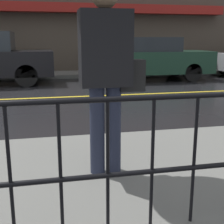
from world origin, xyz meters
TOP-DOWN VIEW (x-y plane):
  - ground_plane at (0.00, 0.00)m, footprint 80.00×80.00m
  - sidewalk_far at (0.00, 4.49)m, footprint 28.00×1.63m
  - lane_marking at (0.00, 0.00)m, footprint 25.20×0.12m
  - car_dark_green at (4.37, 2.75)m, footprint 4.34×1.76m

SIDE VIEW (x-z plane):
  - ground_plane at x=0.00m, z-range 0.00..0.00m
  - lane_marking at x=0.00m, z-range 0.00..0.01m
  - sidewalk_far at x=0.00m, z-range 0.00..0.14m
  - car_dark_green at x=4.37m, z-range 0.02..1.50m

